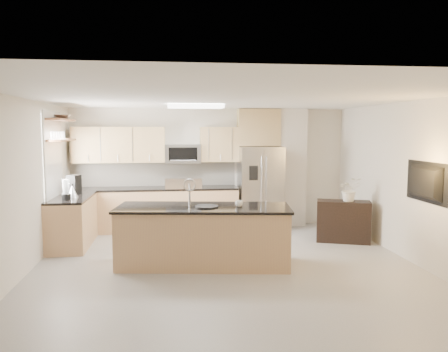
{
  "coord_description": "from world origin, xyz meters",
  "views": [
    {
      "loc": [
        -0.84,
        -6.35,
        2.13
      ],
      "look_at": [
        0.08,
        1.3,
        1.32
      ],
      "focal_mm": 35.0,
      "sensor_mm": 36.0,
      "label": 1
    }
  ],
  "objects": [
    {
      "name": "microwave",
      "position": [
        -0.6,
        3.04,
        1.63
      ],
      "size": [
        0.76,
        0.4,
        0.4
      ],
      "color": "#ABACAE",
      "rests_on": "upper_cabinets"
    },
    {
      "name": "cup",
      "position": [
        0.2,
        0.32,
        0.99
      ],
      "size": [
        0.13,
        0.13,
        0.1
      ],
      "primitive_type": "imported",
      "rotation": [
        0.0,
        0.0,
        0.05
      ],
      "color": "white",
      "rests_on": "island"
    },
    {
      "name": "range",
      "position": [
        -0.6,
        2.92,
        0.47
      ],
      "size": [
        0.76,
        0.64,
        1.14
      ],
      "color": "black",
      "rests_on": "floor"
    },
    {
      "name": "credenza",
      "position": [
        2.41,
        1.53,
        0.4
      ],
      "size": [
        1.07,
        0.72,
        0.79
      ],
      "primitive_type": "cube",
      "rotation": [
        0.0,
        0.0,
        -0.34
      ],
      "color": "black",
      "rests_on": "floor"
    },
    {
      "name": "upper_cabinets",
      "position": [
        -1.3,
        3.09,
        1.83
      ],
      "size": [
        3.5,
        0.33,
        0.75
      ],
      "color": "tan",
      "rests_on": "wall_back"
    },
    {
      "name": "wall_right",
      "position": [
        3.0,
        0.0,
        1.3
      ],
      "size": [
        0.02,
        6.5,
        2.6
      ],
      "primitive_type": "cube",
      "color": "beige",
      "rests_on": "floor"
    },
    {
      "name": "left_counter",
      "position": [
        -2.67,
        1.85,
        0.46
      ],
      "size": [
        0.66,
        1.5,
        0.92
      ],
      "color": "tan",
      "rests_on": "floor"
    },
    {
      "name": "flower_vase",
      "position": [
        2.49,
        1.47,
        1.13
      ],
      "size": [
        0.65,
        0.58,
        0.68
      ],
      "primitive_type": "imported",
      "rotation": [
        0.0,
        0.0,
        0.07
      ],
      "color": "silver",
      "rests_on": "credenza"
    },
    {
      "name": "coffee_maker",
      "position": [
        -2.69,
        2.17,
        1.09
      ],
      "size": [
        0.26,
        0.29,
        0.36
      ],
      "color": "black",
      "rests_on": "left_counter"
    },
    {
      "name": "kettle",
      "position": [
        -2.63,
        1.71,
        1.03
      ],
      "size": [
        0.21,
        0.21,
        0.26
      ],
      "color": "#ABACAE",
      "rests_on": "left_counter"
    },
    {
      "name": "island",
      "position": [
        -0.36,
        0.4,
        0.47
      ],
      "size": [
        2.82,
        1.34,
        1.36
      ],
      "rotation": [
        0.0,
        0.0,
        -0.14
      ],
      "color": "tan",
      "rests_on": "floor"
    },
    {
      "name": "refrigerator",
      "position": [
        1.06,
        2.87,
        0.89
      ],
      "size": [
        0.92,
        0.78,
        1.78
      ],
      "color": "#ABACAE",
      "rests_on": "floor"
    },
    {
      "name": "shelf_upper",
      "position": [
        -2.85,
        1.95,
        2.32
      ],
      "size": [
        0.3,
        1.2,
        0.04
      ],
      "primitive_type": "cube",
      "color": "brown",
      "rests_on": "wall_left"
    },
    {
      "name": "shelf_lower",
      "position": [
        -2.85,
        1.95,
        1.95
      ],
      "size": [
        0.3,
        1.2,
        0.04
      ],
      "primitive_type": "cube",
      "color": "brown",
      "rests_on": "wall_left"
    },
    {
      "name": "back_counter",
      "position": [
        -1.23,
        2.93,
        0.47
      ],
      "size": [
        3.55,
        0.66,
        1.44
      ],
      "color": "tan",
      "rests_on": "floor"
    },
    {
      "name": "window",
      "position": [
        -2.98,
        1.85,
        1.65
      ],
      "size": [
        0.04,
        1.15,
        1.65
      ],
      "color": "white",
      "rests_on": "wall_left"
    },
    {
      "name": "floor",
      "position": [
        0.0,
        0.0,
        0.0
      ],
      "size": [
        6.5,
        6.5,
        0.0
      ],
      "primitive_type": "plane",
      "color": "#A4A09C",
      "rests_on": "ground"
    },
    {
      "name": "television",
      "position": [
        2.91,
        -0.2,
        1.35
      ],
      "size": [
        0.14,
        1.08,
        0.62
      ],
      "primitive_type": "imported",
      "rotation": [
        0.0,
        0.0,
        1.57
      ],
      "color": "black",
      "rests_on": "wall_right"
    },
    {
      "name": "partition_column",
      "position": [
        1.82,
        3.1,
        1.3
      ],
      "size": [
        0.6,
        0.3,
        2.6
      ],
      "primitive_type": "cube",
      "color": "beige",
      "rests_on": "floor"
    },
    {
      "name": "wall_front",
      "position": [
        0.0,
        -3.25,
        1.3
      ],
      "size": [
        6.0,
        0.02,
        2.6
      ],
      "primitive_type": "cube",
      "color": "beige",
      "rests_on": "floor"
    },
    {
      "name": "blender",
      "position": [
        -2.67,
        1.45,
        1.08
      ],
      "size": [
        0.16,
        0.16,
        0.36
      ],
      "color": "black",
      "rests_on": "left_counter"
    },
    {
      "name": "ceiling",
      "position": [
        0.0,
        0.0,
        2.6
      ],
      "size": [
        6.0,
        6.5,
        0.02
      ],
      "primitive_type": "cube",
      "color": "white",
      "rests_on": "wall_back"
    },
    {
      "name": "platter",
      "position": [
        -0.31,
        0.35,
        0.95
      ],
      "size": [
        0.39,
        0.39,
        0.02
      ],
      "primitive_type": "cylinder",
      "rotation": [
        0.0,
        0.0,
        0.08
      ],
      "color": "black",
      "rests_on": "island"
    },
    {
      "name": "ceiling_fixture",
      "position": [
        -0.4,
        1.6,
        2.56
      ],
      "size": [
        1.0,
        0.5,
        0.06
      ],
      "primitive_type": "cube",
      "color": "white",
      "rests_on": "ceiling"
    },
    {
      "name": "wall_left",
      "position": [
        -3.0,
        0.0,
        1.3
      ],
      "size": [
        0.02,
        6.5,
        2.6
      ],
      "primitive_type": "cube",
      "color": "beige",
      "rests_on": "floor"
    },
    {
      "name": "bowl",
      "position": [
        -2.85,
        2.11,
        2.39
      ],
      "size": [
        0.5,
        0.5,
        0.1
      ],
      "primitive_type": "imported",
      "rotation": [
        0.0,
        0.0,
        0.22
      ],
      "color": "#ABACAE",
      "rests_on": "shelf_upper"
    },
    {
      "name": "wall_back",
      "position": [
        0.0,
        3.25,
        1.3
      ],
      "size": [
        6.0,
        0.02,
        2.6
      ],
      "primitive_type": "cube",
      "color": "beige",
      "rests_on": "floor"
    }
  ]
}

